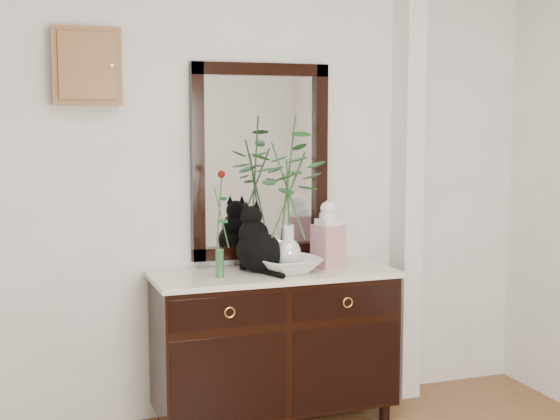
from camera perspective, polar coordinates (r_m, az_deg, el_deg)
name	(u,v)px	position (r m, az deg, el deg)	size (l,w,h in m)	color
wall_back	(243,178)	(4.41, -2.73, 2.38)	(3.60, 0.04, 2.70)	white
pilaster	(407,174)	(4.72, 9.28, 2.58)	(0.12, 0.20, 2.70)	white
sideboard	(274,338)	(4.36, -0.44, -9.38)	(1.33, 0.52, 0.82)	black
wall_mirror	(260,161)	(4.42, -1.44, 3.57)	(0.80, 0.06, 1.10)	black
key_cabinet	(86,66)	(4.20, -13.97, 10.18)	(0.35, 0.10, 0.40)	brown
cat	(259,239)	(4.24, -1.54, -2.10)	(0.26, 0.32, 0.37)	black
lotus_bowl	(288,265)	(4.23, 0.60, -4.04)	(0.34, 0.34, 0.08)	white
vase_branches	(288,192)	(4.18, 0.60, 1.35)	(0.40, 0.40, 0.84)	silver
bud_vase_rose	(219,223)	(4.08, -4.46, -0.97)	(0.07, 0.07, 0.58)	#2D6233
ginger_jar	(328,233)	(4.36, 3.54, -1.73)	(0.14, 0.14, 0.39)	silver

